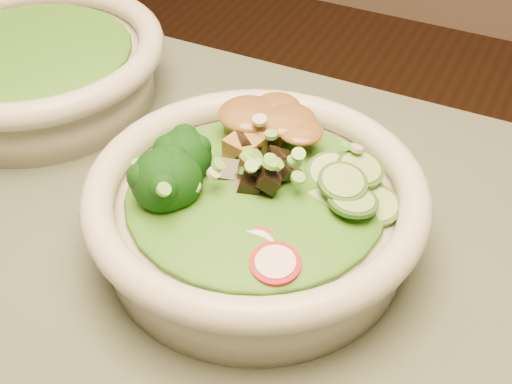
% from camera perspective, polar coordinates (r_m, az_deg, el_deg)
% --- Properties ---
extents(salad_bowl, '(0.23, 0.23, 0.06)m').
position_cam_1_polar(salad_bowl, '(0.49, 0.00, -1.60)').
color(salad_bowl, beige).
rests_on(salad_bowl, dining_table).
extents(side_bowl, '(0.23, 0.23, 0.06)m').
position_cam_1_polar(side_bowl, '(0.67, -17.32, 9.62)').
color(side_bowl, beige).
rests_on(side_bowl, dining_table).
extents(lettuce_bed, '(0.18, 0.18, 0.02)m').
position_cam_1_polar(lettuce_bed, '(0.47, 0.00, 0.09)').
color(lettuce_bed, '#256715').
rests_on(lettuce_bed, salad_bowl).
extents(side_lettuce, '(0.16, 0.16, 0.02)m').
position_cam_1_polar(side_lettuce, '(0.66, -17.63, 10.95)').
color(side_lettuce, '#256715').
rests_on(side_lettuce, side_bowl).
extents(broccoli_florets, '(0.08, 0.07, 0.04)m').
position_cam_1_polar(broccoli_florets, '(0.47, -6.57, 1.49)').
color(broccoli_florets, black).
rests_on(broccoli_florets, salad_bowl).
extents(radish_slices, '(0.10, 0.05, 0.02)m').
position_cam_1_polar(radish_slices, '(0.43, -0.30, -4.64)').
color(radish_slices, '#A20C1D').
rests_on(radish_slices, salad_bowl).
extents(cucumber_slices, '(0.07, 0.07, 0.03)m').
position_cam_1_polar(cucumber_slices, '(0.47, 6.88, 0.51)').
color(cucumber_slices, '#96C16B').
rests_on(cucumber_slices, salad_bowl).
extents(mushroom_heap, '(0.07, 0.07, 0.03)m').
position_cam_1_polar(mushroom_heap, '(0.48, 0.11, 1.94)').
color(mushroom_heap, black).
rests_on(mushroom_heap, salad_bowl).
extents(tofu_cubes, '(0.09, 0.07, 0.03)m').
position_cam_1_polar(tofu_cubes, '(0.51, 0.67, 4.88)').
color(tofu_cubes, olive).
rests_on(tofu_cubes, salad_bowl).
extents(peanut_sauce, '(0.06, 0.05, 0.01)m').
position_cam_1_polar(peanut_sauce, '(0.50, 0.68, 5.91)').
color(peanut_sauce, brown).
rests_on(peanut_sauce, tofu_cubes).
extents(scallion_garnish, '(0.17, 0.17, 0.02)m').
position_cam_1_polar(scallion_garnish, '(0.46, 0.00, 1.96)').
color(scallion_garnish, '#63B740').
rests_on(scallion_garnish, salad_bowl).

